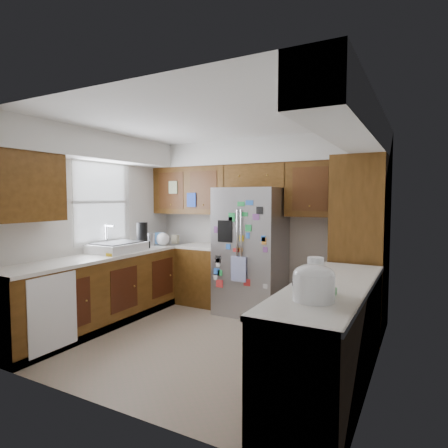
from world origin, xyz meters
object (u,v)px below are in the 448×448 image
(pantry, at_px, (360,245))
(rice_cooker, at_px, (314,282))
(fridge, at_px, (251,251))
(paper_towel, at_px, (315,275))

(pantry, distance_m, rice_cooker, 2.19)
(fridge, height_order, paper_towel, fridge)
(paper_towel, bearing_deg, rice_cooker, -78.27)
(paper_towel, bearing_deg, fridge, 125.77)
(fridge, bearing_deg, rice_cooker, -56.27)
(rice_cooker, bearing_deg, fridge, 123.73)
(fridge, bearing_deg, pantry, -2.06)
(fridge, xyz_separation_m, rice_cooker, (1.50, -2.25, 0.16))
(paper_towel, bearing_deg, pantry, 88.59)
(rice_cooker, xyz_separation_m, paper_towel, (-0.05, 0.23, 0.00))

